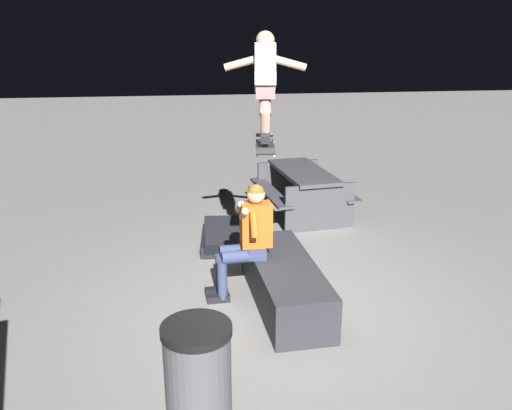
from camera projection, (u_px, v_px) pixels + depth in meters
The scene contains 8 objects.
ground_plane at pixel (283, 306), 5.92m from camera, with size 40.00×40.00×0.00m, color slate.
ledge_box_main at pixel (284, 283), 5.94m from camera, with size 1.91×0.65×0.49m, color #28282D.
person_sitting_on_ledge at pixel (247, 236), 5.94m from camera, with size 0.59×0.76×1.32m.
skateboard at pixel (265, 145), 5.86m from camera, with size 1.04×0.34×0.13m.
skater_airborne at pixel (265, 80), 5.70m from camera, with size 0.63×0.89×1.12m.
kicker_ramp at pixel (237, 240), 7.61m from camera, with size 1.11×1.07×0.35m.
picnic_table_back at pixel (303, 185), 8.72m from camera, with size 1.85×1.54×0.75m.
trash_bin at pixel (198, 383), 3.89m from camera, with size 0.51×0.51×0.94m.
Camera 1 is at (-5.18, 1.01, 2.92)m, focal length 37.57 mm.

